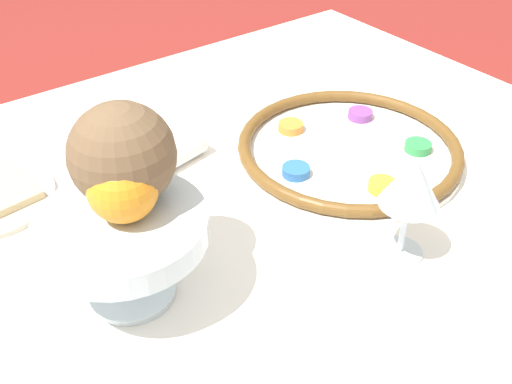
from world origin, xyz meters
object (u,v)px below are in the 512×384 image
(wine_glass, at_px, (412,185))
(coconut, at_px, (122,155))
(fruit_stand, at_px, (123,234))
(orange_fruit, at_px, (123,188))
(seder_plate, at_px, (349,148))
(napkin_roll, at_px, (161,162))

(wine_glass, relative_size, coconut, 1.25)
(wine_glass, relative_size, fruit_stand, 0.76)
(orange_fruit, relative_size, coconut, 0.65)
(fruit_stand, bearing_deg, coconut, -134.28)
(orange_fruit, bearing_deg, seder_plate, -170.98)
(orange_fruit, distance_m, napkin_roll, 0.29)
(seder_plate, xyz_separation_m, fruit_stand, (0.41, 0.06, 0.08))
(orange_fruit, distance_m, coconut, 0.04)
(seder_plate, distance_m, napkin_roll, 0.30)
(seder_plate, distance_m, fruit_stand, 0.43)
(coconut, bearing_deg, wine_glass, 149.72)
(napkin_roll, bearing_deg, orange_fruit, 54.28)
(fruit_stand, height_order, napkin_roll, fruit_stand)
(fruit_stand, height_order, orange_fruit, orange_fruit)
(seder_plate, height_order, coconut, coconut)
(coconut, height_order, napkin_roll, coconut)
(coconut, bearing_deg, orange_fruit, 58.89)
(seder_plate, xyz_separation_m, napkin_roll, (0.26, -0.14, 0.00))
(fruit_stand, height_order, coconut, coconut)
(wine_glass, height_order, orange_fruit, orange_fruit)
(fruit_stand, relative_size, orange_fruit, 2.51)
(seder_plate, relative_size, napkin_roll, 2.08)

